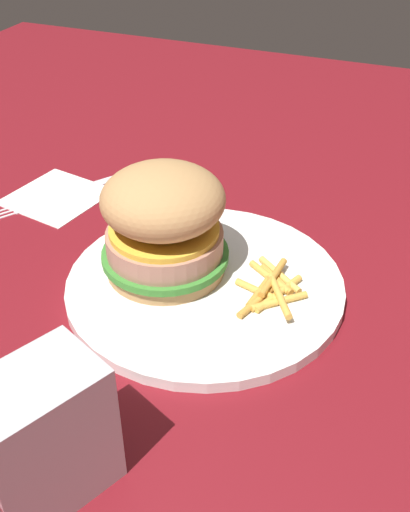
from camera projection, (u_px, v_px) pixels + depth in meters
name	position (u px, v px, depth m)	size (l,w,h in m)	color
ground_plane	(217.00, 307.00, 0.61)	(1.60, 1.60, 0.00)	maroon
plate	(205.00, 285.00, 0.63)	(0.28, 0.28, 0.01)	white
sandwich	(164.00, 222.00, 0.61)	(0.13, 0.13, 0.11)	tan
fries_pile	(272.00, 288.00, 0.61)	(0.10, 0.07, 0.01)	gold
napkin	(57.00, 196.00, 0.79)	(0.11, 0.11, 0.00)	white
fork	(55.00, 195.00, 0.78)	(0.15, 0.11, 0.00)	silver
napkin_dispenser	(41.00, 437.00, 0.42)	(0.09, 0.06, 0.11)	#B7BABF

